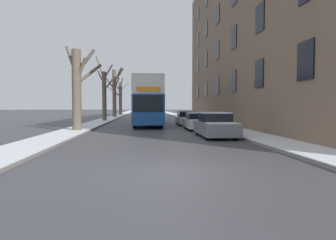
{
  "coord_description": "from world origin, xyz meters",
  "views": [
    {
      "loc": [
        -0.71,
        -8.13,
        1.8
      ],
      "look_at": [
        1.11,
        14.74,
        0.76
      ],
      "focal_mm": 32.0,
      "sensor_mm": 36.0,
      "label": 1
    }
  ],
  "objects_px": {
    "bare_tree_left_0": "(78,86)",
    "parked_car_0": "(215,126)",
    "parked_car_1": "(198,122)",
    "bare_tree_left_1": "(104,93)",
    "bare_tree_left_3": "(120,97)",
    "bare_tree_left_2": "(115,91)",
    "double_decker_bus": "(148,100)",
    "parked_car_2": "(187,118)",
    "pedestrian_left_sidewalk": "(78,117)"
  },
  "relations": [
    {
      "from": "bare_tree_left_0",
      "to": "double_decker_bus",
      "type": "xyz_separation_m",
      "value": [
        4.95,
        6.85,
        -0.77
      ]
    },
    {
      "from": "bare_tree_left_0",
      "to": "parked_car_2",
      "type": "distance_m",
      "value": 11.92
    },
    {
      "from": "bare_tree_left_0",
      "to": "pedestrian_left_sidewalk",
      "type": "distance_m",
      "value": 4.39
    },
    {
      "from": "bare_tree_left_3",
      "to": "pedestrian_left_sidewalk",
      "type": "xyz_separation_m",
      "value": [
        -0.57,
        -36.16,
        -2.84
      ]
    },
    {
      "from": "double_decker_bus",
      "to": "parked_car_0",
      "type": "relative_size",
      "value": 2.46
    },
    {
      "from": "double_decker_bus",
      "to": "parked_car_1",
      "type": "bearing_deg",
      "value": -54.62
    },
    {
      "from": "bare_tree_left_0",
      "to": "parked_car_1",
      "type": "relative_size",
      "value": 1.53
    },
    {
      "from": "parked_car_1",
      "to": "bare_tree_left_1",
      "type": "bearing_deg",
      "value": 124.85
    },
    {
      "from": "double_decker_bus",
      "to": "parked_car_1",
      "type": "xyz_separation_m",
      "value": [
        3.85,
        -5.42,
        -1.82
      ]
    },
    {
      "from": "bare_tree_left_3",
      "to": "pedestrian_left_sidewalk",
      "type": "bearing_deg",
      "value": -90.91
    },
    {
      "from": "bare_tree_left_2",
      "to": "parked_car_0",
      "type": "bearing_deg",
      "value": -73.96
    },
    {
      "from": "bare_tree_left_3",
      "to": "pedestrian_left_sidewalk",
      "type": "distance_m",
      "value": 36.28
    },
    {
      "from": "bare_tree_left_0",
      "to": "parked_car_0",
      "type": "height_order",
      "value": "bare_tree_left_0"
    },
    {
      "from": "bare_tree_left_0",
      "to": "bare_tree_left_2",
      "type": "distance_m",
      "value": 26.63
    },
    {
      "from": "bare_tree_left_1",
      "to": "double_decker_bus",
      "type": "height_order",
      "value": "bare_tree_left_1"
    },
    {
      "from": "bare_tree_left_2",
      "to": "double_decker_bus",
      "type": "bearing_deg",
      "value": -75.82
    },
    {
      "from": "pedestrian_left_sidewalk",
      "to": "bare_tree_left_2",
      "type": "bearing_deg",
      "value": 24.18
    },
    {
      "from": "bare_tree_left_0",
      "to": "parked_car_0",
      "type": "xyz_separation_m",
      "value": [
        8.81,
        -4.16,
        -2.54
      ]
    },
    {
      "from": "bare_tree_left_2",
      "to": "pedestrian_left_sidewalk",
      "type": "distance_m",
      "value": 23.22
    },
    {
      "from": "bare_tree_left_2",
      "to": "bare_tree_left_1",
      "type": "bearing_deg",
      "value": -89.91
    },
    {
      "from": "double_decker_bus",
      "to": "parked_car_2",
      "type": "distance_m",
      "value": 4.32
    },
    {
      "from": "pedestrian_left_sidewalk",
      "to": "parked_car_2",
      "type": "bearing_deg",
      "value": -41.5
    },
    {
      "from": "bare_tree_left_3",
      "to": "pedestrian_left_sidewalk",
      "type": "relative_size",
      "value": 4.63
    },
    {
      "from": "parked_car_2",
      "to": "pedestrian_left_sidewalk",
      "type": "height_order",
      "value": "pedestrian_left_sidewalk"
    },
    {
      "from": "double_decker_bus",
      "to": "parked_car_1",
      "type": "height_order",
      "value": "double_decker_bus"
    },
    {
      "from": "bare_tree_left_3",
      "to": "bare_tree_left_0",
      "type": "bearing_deg",
      "value": -89.67
    },
    {
      "from": "bare_tree_left_1",
      "to": "bare_tree_left_3",
      "type": "distance_m",
      "value": 25.71
    },
    {
      "from": "bare_tree_left_1",
      "to": "bare_tree_left_2",
      "type": "relative_size",
      "value": 1.0
    },
    {
      "from": "parked_car_1",
      "to": "parked_car_2",
      "type": "relative_size",
      "value": 0.97
    },
    {
      "from": "bare_tree_left_0",
      "to": "bare_tree_left_1",
      "type": "height_order",
      "value": "bare_tree_left_1"
    },
    {
      "from": "bare_tree_left_2",
      "to": "parked_car_1",
      "type": "relative_size",
      "value": 1.93
    },
    {
      "from": "bare_tree_left_3",
      "to": "parked_car_2",
      "type": "xyz_separation_m",
      "value": [
        9.03,
        -32.2,
        -3.1
      ]
    },
    {
      "from": "parked_car_0",
      "to": "bare_tree_left_0",
      "type": "bearing_deg",
      "value": 154.72
    },
    {
      "from": "double_decker_bus",
      "to": "parked_car_2",
      "type": "relative_size",
      "value": 2.6
    },
    {
      "from": "bare_tree_left_0",
      "to": "bare_tree_left_1",
      "type": "distance_m",
      "value": 14.1
    },
    {
      "from": "bare_tree_left_2",
      "to": "pedestrian_left_sidewalk",
      "type": "bearing_deg",
      "value": -91.9
    },
    {
      "from": "bare_tree_left_0",
      "to": "parked_car_0",
      "type": "relative_size",
      "value": 1.4
    },
    {
      "from": "parked_car_1",
      "to": "bare_tree_left_2",
      "type": "bearing_deg",
      "value": 109.35
    },
    {
      "from": "bare_tree_left_0",
      "to": "parked_car_2",
      "type": "xyz_separation_m",
      "value": [
        8.81,
        7.6,
        -2.58
      ]
    },
    {
      "from": "parked_car_0",
      "to": "parked_car_2",
      "type": "xyz_separation_m",
      "value": [
        -0.0,
        11.76,
        -0.04
      ]
    },
    {
      "from": "bare_tree_left_1",
      "to": "parked_car_1",
      "type": "relative_size",
      "value": 1.94
    },
    {
      "from": "parked_car_0",
      "to": "pedestrian_left_sidewalk",
      "type": "relative_size",
      "value": 2.71
    },
    {
      "from": "bare_tree_left_2",
      "to": "double_decker_bus",
      "type": "height_order",
      "value": "bare_tree_left_2"
    },
    {
      "from": "bare_tree_left_0",
      "to": "double_decker_bus",
      "type": "relative_size",
      "value": 0.57
    },
    {
      "from": "double_decker_bus",
      "to": "parked_car_2",
      "type": "height_order",
      "value": "double_decker_bus"
    },
    {
      "from": "bare_tree_left_1",
      "to": "double_decker_bus",
      "type": "distance_m",
      "value": 8.84
    },
    {
      "from": "pedestrian_left_sidewalk",
      "to": "bare_tree_left_3",
      "type": "bearing_deg",
      "value": 25.18
    },
    {
      "from": "pedestrian_left_sidewalk",
      "to": "bare_tree_left_1",
      "type": "bearing_deg",
      "value": 21.81
    },
    {
      "from": "parked_car_0",
      "to": "parked_car_2",
      "type": "bearing_deg",
      "value": 90.0
    },
    {
      "from": "bare_tree_left_0",
      "to": "bare_tree_left_3",
      "type": "distance_m",
      "value": 39.81
    }
  ]
}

